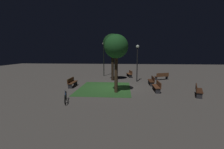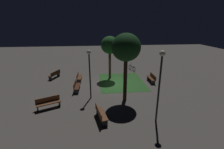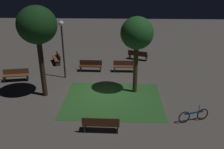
{
  "view_description": "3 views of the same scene",
  "coord_description": "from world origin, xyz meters",
  "px_view_note": "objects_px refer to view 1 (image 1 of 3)",
  "views": [
    {
      "loc": [
        -15.11,
        -1.08,
        3.46
      ],
      "look_at": [
        -0.84,
        0.04,
        1.39
      ],
      "focal_mm": 25.02,
      "sensor_mm": 36.0,
      "label": 1
    },
    {
      "loc": [
        15.98,
        -2.11,
        6.34
      ],
      "look_at": [
        -0.02,
        -0.36,
        1.07
      ],
      "focal_mm": 25.5,
      "sensor_mm": 36.0,
      "label": 2
    },
    {
      "loc": [
        -1.06,
        13.75,
        7.04
      ],
      "look_at": [
        -0.53,
        0.36,
        1.52
      ],
      "focal_mm": 38.02,
      "sensor_mm": 36.0,
      "label": 3
    }
  ],
  "objects_px": {
    "bench_by_lamp": "(162,76)",
    "lamp_post_plaza_east": "(104,54)",
    "bench_lawn_edge": "(157,86)",
    "bicycle": "(66,97)",
    "lamp_post_path_center": "(137,57)",
    "tree_left_canopy": "(116,47)",
    "bench_corner": "(198,90)",
    "bench_front_right": "(130,74)",
    "tree_lawn_side": "(113,44)",
    "bench_back_row": "(152,80)",
    "bench_near_trees": "(72,82)"
  },
  "relations": [
    {
      "from": "bench_corner",
      "to": "lamp_post_plaza_east",
      "type": "xyz_separation_m",
      "value": [
        9.72,
        8.77,
        2.76
      ]
    },
    {
      "from": "tree_left_canopy",
      "to": "lamp_post_path_center",
      "type": "distance_m",
      "value": 5.64
    },
    {
      "from": "bench_back_row",
      "to": "bench_near_trees",
      "type": "xyz_separation_m",
      "value": [
        -1.51,
        8.11,
        0.0
      ]
    },
    {
      "from": "bench_corner",
      "to": "lamp_post_path_center",
      "type": "bearing_deg",
      "value": 37.25
    },
    {
      "from": "bench_corner",
      "to": "tree_left_canopy",
      "type": "relative_size",
      "value": 0.38
    },
    {
      "from": "bench_corner",
      "to": "bicycle",
      "type": "xyz_separation_m",
      "value": [
        -2.3,
        9.9,
        -0.14
      ]
    },
    {
      "from": "lamp_post_path_center",
      "to": "bench_front_right",
      "type": "bearing_deg",
      "value": 11.86
    },
    {
      "from": "bench_lawn_edge",
      "to": "bench_back_row",
      "type": "xyz_separation_m",
      "value": [
        2.73,
        0.0,
        0.0
      ]
    },
    {
      "from": "bicycle",
      "to": "bench_front_right",
      "type": "bearing_deg",
      "value": -22.85
    },
    {
      "from": "bench_back_row",
      "to": "lamp_post_path_center",
      "type": "relative_size",
      "value": 0.42
    },
    {
      "from": "lamp_post_plaza_east",
      "to": "lamp_post_path_center",
      "type": "relative_size",
      "value": 1.13
    },
    {
      "from": "bench_lawn_edge",
      "to": "bicycle",
      "type": "relative_size",
      "value": 1.07
    },
    {
      "from": "tree_left_canopy",
      "to": "bicycle",
      "type": "distance_m",
      "value": 5.66
    },
    {
      "from": "tree_lawn_side",
      "to": "lamp_post_path_center",
      "type": "relative_size",
      "value": 1.32
    },
    {
      "from": "bench_near_trees",
      "to": "bicycle",
      "type": "xyz_separation_m",
      "value": [
        -4.76,
        -1.15,
        -0.14
      ]
    },
    {
      "from": "bench_lawn_edge",
      "to": "lamp_post_plaza_east",
      "type": "bearing_deg",
      "value": 34.53
    },
    {
      "from": "bench_lawn_edge",
      "to": "bench_corner",
      "type": "distance_m",
      "value": 3.18
    },
    {
      "from": "bench_by_lamp",
      "to": "lamp_post_path_center",
      "type": "height_order",
      "value": "lamp_post_path_center"
    },
    {
      "from": "bench_back_row",
      "to": "lamp_post_path_center",
      "type": "xyz_separation_m",
      "value": [
        1.76,
        1.42,
        2.44
      ]
    },
    {
      "from": "lamp_post_path_center",
      "to": "bicycle",
      "type": "relative_size",
      "value": 2.53
    },
    {
      "from": "bench_by_lamp",
      "to": "bench_corner",
      "type": "bearing_deg",
      "value": -171.02
    },
    {
      "from": "tree_left_canopy",
      "to": "lamp_post_path_center",
      "type": "xyz_separation_m",
      "value": [
        5.12,
        -2.18,
        -0.93
      ]
    },
    {
      "from": "bench_back_row",
      "to": "bench_by_lamp",
      "type": "bearing_deg",
      "value": -29.57
    },
    {
      "from": "bench_corner",
      "to": "bench_near_trees",
      "type": "distance_m",
      "value": 11.32
    },
    {
      "from": "bench_lawn_edge",
      "to": "bench_near_trees",
      "type": "relative_size",
      "value": 1.0
    },
    {
      "from": "tree_lawn_side",
      "to": "lamp_post_plaza_east",
      "type": "height_order",
      "value": "tree_lawn_side"
    },
    {
      "from": "bench_near_trees",
      "to": "tree_lawn_side",
      "type": "relative_size",
      "value": 0.32
    },
    {
      "from": "bench_by_lamp",
      "to": "lamp_post_plaza_east",
      "type": "distance_m",
      "value": 8.53
    },
    {
      "from": "bench_lawn_edge",
      "to": "bench_by_lamp",
      "type": "bearing_deg",
      "value": -16.98
    },
    {
      "from": "bench_back_row",
      "to": "lamp_post_plaza_east",
      "type": "bearing_deg",
      "value": 45.41
    },
    {
      "from": "bench_lawn_edge",
      "to": "tree_lawn_side",
      "type": "bearing_deg",
      "value": 40.12
    },
    {
      "from": "bench_corner",
      "to": "bench_by_lamp",
      "type": "relative_size",
      "value": 1.01
    },
    {
      "from": "bench_by_lamp",
      "to": "bicycle",
      "type": "bearing_deg",
      "value": 137.13
    },
    {
      "from": "bench_lawn_edge",
      "to": "lamp_post_path_center",
      "type": "bearing_deg",
      "value": 17.54
    },
    {
      "from": "lamp_post_path_center",
      "to": "tree_left_canopy",
      "type": "bearing_deg",
      "value": 156.91
    },
    {
      "from": "bicycle",
      "to": "bench_back_row",
      "type": "bearing_deg",
      "value": -48.03
    },
    {
      "from": "tree_lawn_side",
      "to": "lamp_post_plaza_east",
      "type": "xyz_separation_m",
      "value": [
        3.35,
        1.51,
        -1.18
      ]
    },
    {
      "from": "bench_lawn_edge",
      "to": "bench_front_right",
      "type": "xyz_separation_m",
      "value": [
        7.92,
        2.14,
        0.0
      ]
    },
    {
      "from": "bench_by_lamp",
      "to": "tree_lawn_side",
      "type": "distance_m",
      "value": 7.33
    },
    {
      "from": "bench_front_right",
      "to": "bicycle",
      "type": "height_order",
      "value": "bicycle"
    },
    {
      "from": "bench_by_lamp",
      "to": "lamp_post_plaza_east",
      "type": "xyz_separation_m",
      "value": [
        2.58,
        7.64,
        2.76
      ]
    },
    {
      "from": "bench_corner",
      "to": "bicycle",
      "type": "distance_m",
      "value": 10.16
    },
    {
      "from": "bench_corner",
      "to": "bicycle",
      "type": "relative_size",
      "value": 1.1
    },
    {
      "from": "bench_near_trees",
      "to": "tree_left_canopy",
      "type": "distance_m",
      "value": 5.93
    },
    {
      "from": "bench_corner",
      "to": "tree_lawn_side",
      "type": "distance_m",
      "value": 10.44
    },
    {
      "from": "bench_lawn_edge",
      "to": "tree_left_canopy",
      "type": "bearing_deg",
      "value": 99.98
    },
    {
      "from": "bench_by_lamp",
      "to": "lamp_post_path_center",
      "type": "relative_size",
      "value": 0.43
    },
    {
      "from": "bench_near_trees",
      "to": "bicycle",
      "type": "distance_m",
      "value": 4.9
    },
    {
      "from": "bench_corner",
      "to": "tree_left_canopy",
      "type": "height_order",
      "value": "tree_left_canopy"
    },
    {
      "from": "bench_near_trees",
      "to": "tree_left_canopy",
      "type": "bearing_deg",
      "value": -112.35
    }
  ]
}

